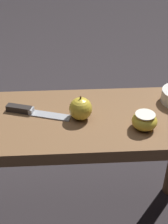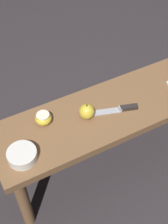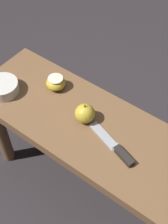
{
  "view_description": "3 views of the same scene",
  "coord_description": "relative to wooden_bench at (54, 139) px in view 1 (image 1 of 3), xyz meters",
  "views": [
    {
      "loc": [
        0.05,
        -0.79,
        1.04
      ],
      "look_at": [
        0.1,
        -0.02,
        0.51
      ],
      "focal_mm": 50.0,
      "sensor_mm": 36.0,
      "label": 1
    },
    {
      "loc": [
        0.52,
        0.79,
        1.55
      ],
      "look_at": [
        0.1,
        -0.02,
        0.51
      ],
      "focal_mm": 50.0,
      "sensor_mm": 36.0,
      "label": 2
    },
    {
      "loc": [
        -0.31,
        0.54,
        1.36
      ],
      "look_at": [
        0.1,
        -0.02,
        0.51
      ],
      "focal_mm": 50.0,
      "sensor_mm": 36.0,
      "label": 3
    }
  ],
  "objects": [
    {
      "name": "apple_whole",
      "position": [
        0.09,
        -0.01,
        0.12
      ],
      "size": [
        0.07,
        0.07,
        0.08
      ],
      "color": "gold",
      "rests_on": "wooden_bench"
    },
    {
      "name": "ground_plane",
      "position": [
        0.0,
        0.0,
        -0.4
      ],
      "size": [
        8.0,
        8.0,
        0.0
      ],
      "primitive_type": "plane",
      "color": "#2D282B"
    },
    {
      "name": "knife",
      "position": [
        -0.08,
        0.03,
        0.09
      ],
      "size": [
        0.21,
        0.09,
        0.02
      ],
      "rotation": [
        0.0,
        0.0,
        -0.31
      ],
      "color": "#9EA0A5",
      "rests_on": "wooden_bench"
    },
    {
      "name": "wooden_bench",
      "position": [
        0.0,
        0.0,
        0.0
      ],
      "size": [
        1.06,
        0.34,
        0.48
      ],
      "color": "brown",
      "rests_on": "ground_plane"
    },
    {
      "name": "apple_cut",
      "position": [
        0.27,
        -0.07,
        0.11
      ],
      "size": [
        0.07,
        0.07,
        0.05
      ],
      "color": "gold",
      "rests_on": "wooden_bench"
    }
  ]
}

